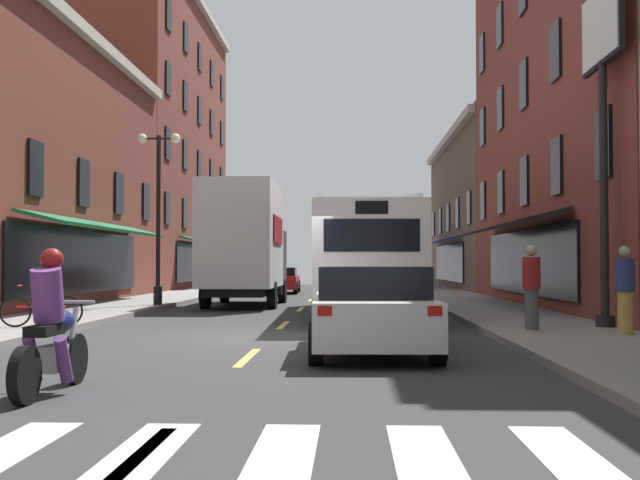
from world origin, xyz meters
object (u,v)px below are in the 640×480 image
at_px(street_lamp_twin, 158,210).
at_px(sedan_near, 371,309).
at_px(bicycle_near, 42,310).
at_px(box_truck, 245,246).
at_px(pedestrian_far, 532,286).
at_px(sedan_mid, 279,280).
at_px(motorcycle_rider, 51,332).
at_px(pedestrian_mid, 625,289).
at_px(billboard_sign, 602,68).
at_px(transit_bus, 361,260).

bearing_deg(street_lamp_twin, sedan_near, -61.64).
bearing_deg(sedan_near, bicycle_near, 153.79).
xyz_separation_m(sedan_near, street_lamp_twin, (-6.64, 12.31, 2.52)).
bearing_deg(sedan_near, box_truck, 105.92).
xyz_separation_m(pedestrian_far, street_lamp_twin, (-9.99, 9.22, 2.22)).
xyz_separation_m(sedan_mid, motorcycle_rider, (0.18, -30.35, 0.04)).
distance_m(bicycle_near, pedestrian_far, 10.28).
bearing_deg(pedestrian_mid, box_truck, 80.08).
height_order(sedan_mid, street_lamp_twin, street_lamp_twin).
bearing_deg(sedan_near, sedan_mid, 98.54).
height_order(sedan_near, pedestrian_mid, pedestrian_mid).
bearing_deg(sedan_mid, pedestrian_far, -72.50).
xyz_separation_m(billboard_sign, bicycle_near, (-12.00, -0.50, -5.19)).
distance_m(box_truck, sedan_mid, 12.15).
bearing_deg(box_truck, bicycle_near, -105.16).
xyz_separation_m(box_truck, sedan_mid, (0.09, 12.06, -1.44)).
xyz_separation_m(transit_bus, motorcycle_rider, (-3.70, -13.75, -0.89)).
height_order(sedan_near, bicycle_near, sedan_near).
height_order(transit_bus, motorcycle_rider, transit_bus).
xyz_separation_m(transit_bus, bicycle_near, (-6.87, -6.15, -1.10)).
xyz_separation_m(box_truck, street_lamp_twin, (-2.62, -1.79, 1.13)).
bearing_deg(bicycle_near, sedan_near, -26.21).
distance_m(sedan_near, motorcycle_rider, 5.62).
height_order(sedan_mid, pedestrian_far, pedestrian_far).
distance_m(billboard_sign, transit_bus, 8.66).
height_order(sedan_mid, pedestrian_mid, pedestrian_mid).
relative_size(billboard_sign, sedan_near, 1.60).
bearing_deg(pedestrian_mid, sedan_mid, 63.69).
xyz_separation_m(billboard_sign, sedan_mid, (-9.01, 22.25, -5.02)).
bearing_deg(transit_bus, pedestrian_far, -62.35).
bearing_deg(motorcycle_rider, bicycle_near, 112.65).
distance_m(box_truck, pedestrian_mid, 15.00).
bearing_deg(transit_bus, sedan_mid, 103.17).
distance_m(sedan_near, pedestrian_mid, 5.29).
relative_size(box_truck, pedestrian_far, 4.08).
relative_size(box_truck, motorcycle_rider, 3.40).
distance_m(billboard_sign, motorcycle_rider, 12.97).
distance_m(sedan_mid, pedestrian_far, 24.19).
height_order(sedan_near, sedan_mid, sedan_near).
relative_size(transit_bus, sedan_mid, 2.69).
bearing_deg(box_truck, pedestrian_mid, -53.55).
relative_size(motorcycle_rider, pedestrian_mid, 1.23).
relative_size(bicycle_near, pedestrian_mid, 1.00).
bearing_deg(billboard_sign, transit_bus, 132.20).
xyz_separation_m(motorcycle_rider, bicycle_near, (-3.17, 7.59, -0.21)).
height_order(motorcycle_rider, bicycle_near, motorcycle_rider).
bearing_deg(transit_bus, motorcycle_rider, -105.07).
relative_size(box_truck, pedestrian_mid, 4.19).
distance_m(box_truck, sedan_near, 14.72).
relative_size(sedan_near, bicycle_near, 2.74).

